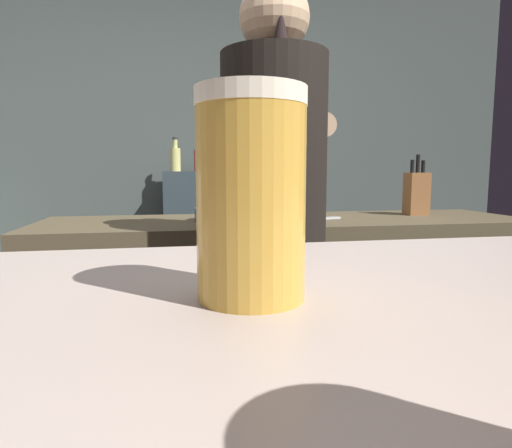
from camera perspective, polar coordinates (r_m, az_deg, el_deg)
The scene contains 12 objects.
wall_back at distance 3.48m, azimuth -8.44°, elevation 10.29°, with size 5.20×0.10×2.70m, color #454E4A.
prep_counter at distance 2.01m, azimuth 4.22°, elevation -12.67°, with size 2.10×0.60×0.93m, color #4E432E.
back_shelf at distance 3.26m, azimuth -4.68°, elevation -3.19°, with size 0.81×0.36×1.14m, color #303D42.
bartender at distance 1.42m, azimuth 2.32°, elevation 1.07°, with size 0.43×0.52×1.72m.
knife_block at distance 2.21m, azimuth 20.26°, elevation 3.86°, with size 0.10×0.08×0.28m.
mixing_bowl at distance 1.86m, azimuth -5.03°, elevation 1.31°, with size 0.19×0.19×0.05m, color #496A8E.
chefs_knife at distance 1.89m, azimuth 7.86°, elevation 0.69°, with size 0.24×0.03×0.01m, color silver.
pint_glass_far at distance 0.29m, azimuth -0.66°, elevation 3.70°, with size 0.07×0.07×0.14m.
bottle_vinegar at distance 3.24m, azimuth -10.49°, elevation 8.44°, with size 0.07×0.07×0.24m.
bottle_olive_oil at distance 3.26m, azimuth -0.23°, elevation 8.58°, with size 0.07×0.07×0.25m.
bottle_soy at distance 3.18m, azimuth -3.83°, elevation 8.25°, with size 0.07×0.07×0.20m.
bottle_hot_sauce at distance 3.26m, azimuth -7.58°, elevation 8.38°, with size 0.06×0.06×0.23m.
Camera 1 is at (-0.14, -1.27, 1.14)m, focal length 30.59 mm.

